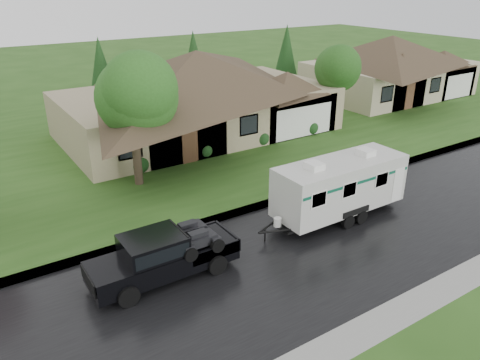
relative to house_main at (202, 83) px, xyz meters
The scene contains 11 objects.
ground 14.48m from the house_main, 99.41° to the right, with size 140.00×140.00×0.00m, color #294F18.
road 16.40m from the house_main, 98.24° to the right, with size 140.00×8.00×0.01m, color black.
curb 12.32m from the house_main, 101.19° to the right, with size 140.00×0.50×0.15m, color gray.
lawn 4.36m from the house_main, 153.11° to the left, with size 140.00×26.00×0.15m, color #294F18.
house_main is the anchor object (origin of this frame).
house_neighbor 19.98m from the house_main, ahead, with size 15.12×9.72×6.45m.
tree_left_green 9.54m from the house_main, 139.94° to the right, with size 4.10×4.10×6.79m.
tree_right_green 9.74m from the house_main, 23.74° to the right, with size 3.48×3.48×5.76m.
shrub_row 5.42m from the house_main, 93.69° to the right, with size 13.60×1.00×1.00m.
pickup_truck 17.47m from the house_main, 123.99° to the right, with size 5.44×2.07×1.81m.
travel_trailer 14.48m from the house_main, 93.41° to the right, with size 6.71×2.36×3.01m.
Camera 1 is at (-12.82, -14.13, 10.19)m, focal length 35.00 mm.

